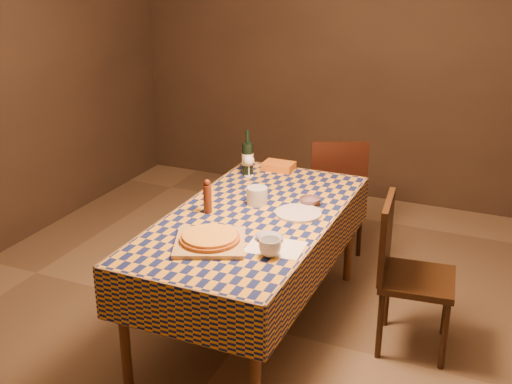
% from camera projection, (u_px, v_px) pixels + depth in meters
% --- Properties ---
extents(room, '(5.00, 5.10, 2.70)m').
position_uv_depth(room, '(252.00, 120.00, 3.60)').
color(room, brown).
rests_on(room, ground).
extents(dining_table, '(0.94, 1.84, 0.77)m').
position_uv_depth(dining_table, '(253.00, 227.00, 3.84)').
color(dining_table, brown).
rests_on(dining_table, ground).
extents(cutting_board, '(0.49, 0.49, 0.02)m').
position_uv_depth(cutting_board, '(210.00, 242.00, 3.44)').
color(cutting_board, tan).
rests_on(cutting_board, dining_table).
extents(pizza, '(0.37, 0.37, 0.03)m').
position_uv_depth(pizza, '(210.00, 238.00, 3.43)').
color(pizza, '#9F511A').
rests_on(pizza, cutting_board).
extents(pepper_mill, '(0.05, 0.05, 0.21)m').
position_uv_depth(pepper_mill, '(207.00, 197.00, 3.82)').
color(pepper_mill, '#4F2112').
rests_on(pepper_mill, dining_table).
extents(bowl, '(0.14, 0.14, 0.04)m').
position_uv_depth(bowl, '(310.00, 201.00, 3.97)').
color(bowl, '#634953').
rests_on(bowl, dining_table).
extents(wine_glass, '(0.08, 0.08, 0.15)m').
position_uv_depth(wine_glass, '(249.00, 161.00, 4.42)').
color(wine_glass, silver).
rests_on(wine_glass, dining_table).
extents(wine_bottle, '(0.09, 0.09, 0.32)m').
position_uv_depth(wine_bottle, '(248.00, 158.00, 4.45)').
color(wine_bottle, black).
rests_on(wine_bottle, dining_table).
extents(deli_tub, '(0.16, 0.16, 0.11)m').
position_uv_depth(deli_tub, '(257.00, 196.00, 3.96)').
color(deli_tub, silver).
rests_on(deli_tub, dining_table).
extents(takeout_container, '(0.22, 0.15, 0.05)m').
position_uv_depth(takeout_container, '(279.00, 166.00, 4.57)').
color(takeout_container, '#BE6519').
rests_on(takeout_container, dining_table).
extents(white_plate, '(0.29, 0.29, 0.02)m').
position_uv_depth(white_plate, '(298.00, 213.00, 3.82)').
color(white_plate, silver).
rests_on(white_plate, dining_table).
extents(tumbler, '(0.15, 0.15, 0.09)m').
position_uv_depth(tumbler, '(270.00, 247.00, 3.31)').
color(tumbler, silver).
rests_on(tumbler, dining_table).
extents(flour_patch, '(0.31, 0.25, 0.00)m').
position_uv_depth(flour_patch, '(276.00, 247.00, 3.41)').
color(flour_patch, white).
rests_on(flour_patch, dining_table).
extents(flour_bag, '(0.20, 0.17, 0.05)m').
position_uv_depth(flour_bag, '(269.00, 236.00, 3.48)').
color(flour_bag, '#959CBE').
rests_on(flour_bag, dining_table).
extents(chair_far, '(0.55, 0.56, 0.93)m').
position_uv_depth(chair_far, '(337.00, 188.00, 4.92)').
color(chair_far, black).
rests_on(chair_far, ground).
extents(chair_right, '(0.47, 0.47, 0.93)m').
position_uv_depth(chair_right, '(404.00, 267.00, 3.73)').
color(chair_right, black).
rests_on(chair_right, ground).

